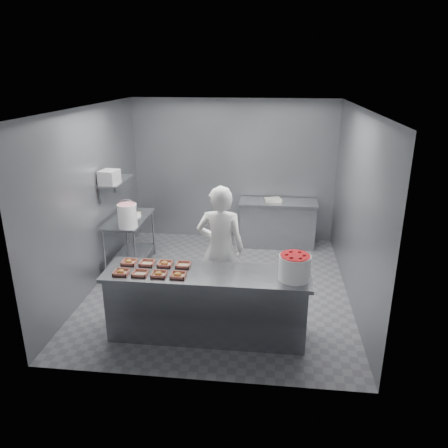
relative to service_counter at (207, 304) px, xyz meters
The scene contains 24 objects.
floor 1.42m from the service_counter, 90.00° to the left, with size 4.50×4.50×0.00m, color #4C4C51.
ceiling 2.71m from the service_counter, 90.00° to the left, with size 4.50×4.50×0.00m, color white.
wall_back 3.72m from the service_counter, 90.00° to the left, with size 4.00×0.04×2.80m, color slate.
wall_left 2.59m from the service_counter, 145.98° to the left, with size 0.04×4.50×2.80m, color slate.
wall_right 2.59m from the service_counter, 34.02° to the left, with size 0.04×4.50×2.80m, color slate.
service_counter is the anchor object (origin of this frame).
prep_table 2.56m from the service_counter, 130.24° to the left, with size 0.60×1.20×0.90m.
back_counter 3.37m from the service_counter, 74.52° to the left, with size 1.50×0.60×0.90m.
wall_shelf 2.88m from the service_counter, 133.03° to the left, with size 0.35×0.90×0.03m, color slate.
tray_0 1.16m from the service_counter, behind, with size 0.19×0.18×0.06m.
tray_1 0.95m from the service_counter, 169.24° to the right, with size 0.19×0.18×0.04m.
tray_2 0.76m from the service_counter, 164.95° to the right, with size 0.19×0.18×0.06m.
tray_3 0.60m from the service_counter, 155.14° to the right, with size 0.19×0.18×0.06m.
tray_4 1.16m from the service_counter, behind, with size 0.19×0.18×0.06m.
tray_5 0.95m from the service_counter, 169.23° to the left, with size 0.19×0.18×0.04m.
tray_6 0.76m from the service_counter, 164.94° to the left, with size 0.19×0.18×0.06m.
tray_7 0.59m from the service_counter, 154.93° to the left, with size 0.19×0.18×0.04m.
worker 0.86m from the service_counter, 83.15° to the left, with size 0.67×0.44×1.84m, color white.
strawberry_tub 1.24m from the service_counter, ahead, with size 0.38×0.38×0.32m.
glaze_bucket 2.23m from the service_counter, 135.00° to the left, with size 0.32×0.30×0.47m.
bucket_lid 2.64m from the service_counter, 128.30° to the left, with size 0.29×0.29×0.02m, color white.
rag 2.74m from the service_counter, 125.99° to the left, with size 0.15×0.13×0.02m, color #CCB28C.
appliance 2.76m from the service_counter, 137.29° to the left, with size 0.26×0.30×0.22m, color gray.
paper_stack 3.38m from the service_counter, 76.17° to the left, with size 0.30×0.22×0.06m, color silver.
Camera 1 is at (0.78, -6.24, 3.30)m, focal length 35.00 mm.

